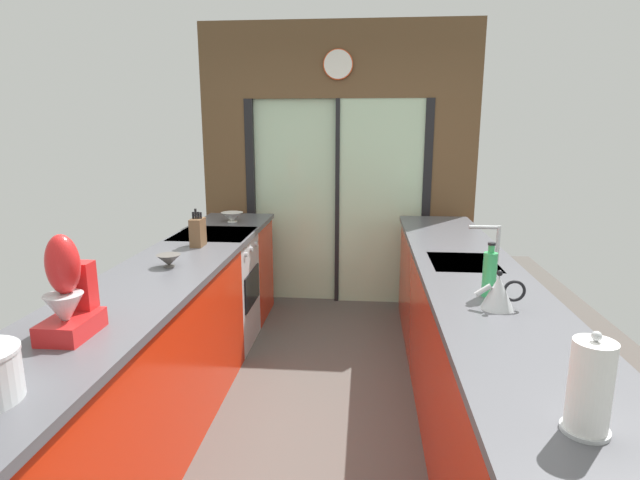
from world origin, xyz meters
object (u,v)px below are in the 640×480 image
Objects in this scene: knife_block at (198,232)px; oven_range at (217,290)px; mixing_bowl_far at (232,217)px; paper_towel_roll at (590,388)px; mixing_bowl_near at (169,260)px; stand_mixer at (69,297)px; kettle at (499,292)px; soap_bottle at (490,273)px.

oven_range is at bearing 92.45° from knife_block.
oven_range is 3.47× the size of knife_block.
mixing_bowl_far is (0.02, 0.49, 0.51)m from oven_range.
mixing_bowl_far is at bearing 120.69° from paper_towel_roll.
knife_block reaches higher than mixing_bowl_near.
mixing_bowl_near is 0.55× the size of knife_block.
mixing_bowl_near is 1.03m from stand_mixer.
oven_range is at bearing 139.60° from kettle.
kettle is (1.80, -1.53, 0.54)m from oven_range.
soap_bottle reaches higher than mixing_bowl_near.
knife_block is 1.57m from stand_mixer.
stand_mixer is at bearing -90.00° from mixing_bowl_far.
paper_towel_roll is at bearing -54.31° from oven_range.
soap_bottle is (1.78, -1.85, 0.07)m from mixing_bowl_far.
knife_block is (-0.00, 0.55, 0.06)m from mixing_bowl_near.
oven_range is 1.10m from mixing_bowl_near.
kettle is 0.18m from soap_bottle.
knife_block is 1.15× the size of kettle.
paper_towel_roll reaches higher than oven_range.
paper_towel_roll is at bearing -90.00° from soap_bottle.
mixing_bowl_far is 0.71× the size of soap_bottle.
kettle is 0.85× the size of soap_bottle.
mixing_bowl_far is 0.84× the size of kettle.
mixing_bowl_far is at bearing 90.00° from stand_mixer.
stand_mixer is at bearing 164.26° from paper_towel_roll.
mixing_bowl_near is at bearing 168.01° from soap_bottle.
mixing_bowl_near is at bearing -88.92° from oven_range.
mixing_bowl_near reaches higher than oven_range.
kettle is 0.78× the size of paper_towel_roll.
oven_range is at bearing 90.53° from stand_mixer.
oven_range is 2.19× the size of stand_mixer.
kettle is (1.78, -1.10, -0.02)m from knife_block.
oven_range is at bearing -92.13° from mixing_bowl_far.
soap_bottle reaches higher than mixing_bowl_far.
kettle is at bearing -48.68° from mixing_bowl_far.
mixing_bowl_near is 0.53× the size of soap_bottle.
paper_towel_roll is (-0.00, -0.97, 0.05)m from kettle.
soap_bottle is (1.78, 0.65, -0.04)m from stand_mixer.
kettle is (1.78, 0.47, -0.08)m from stand_mixer.
paper_towel_roll is at bearing -40.65° from mixing_bowl_near.
stand_mixer is at bearing -90.00° from knife_block.
mixing_bowl_near is at bearing -90.00° from mixing_bowl_far.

